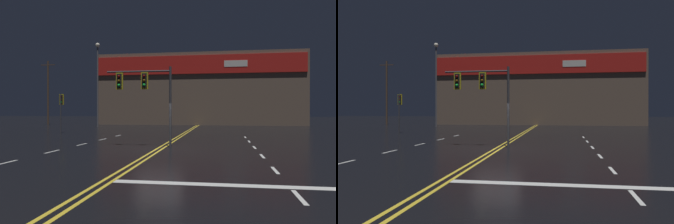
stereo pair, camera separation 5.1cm
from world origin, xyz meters
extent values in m
plane|color=black|center=(0.00, 0.00, 0.00)|extent=(200.00, 200.00, 0.00)
cube|color=gold|center=(-0.15, 0.00, 0.00)|extent=(0.12, 60.00, 0.01)
cube|color=gold|center=(0.15, 0.00, 0.00)|extent=(0.12, 60.00, 0.01)
cube|color=silver|center=(-5.17, -5.40, 0.00)|extent=(0.12, 1.40, 0.01)
cube|color=silver|center=(-5.17, -1.80, 0.00)|extent=(0.12, 1.40, 0.01)
cube|color=silver|center=(-5.17, 1.80, 0.00)|extent=(0.12, 1.40, 0.01)
cube|color=silver|center=(-5.17, 5.40, 0.00)|extent=(0.12, 1.40, 0.01)
cube|color=silver|center=(-5.17, 9.00, 0.00)|extent=(0.12, 1.40, 0.01)
cube|color=silver|center=(5.17, -9.00, 0.00)|extent=(0.12, 1.40, 0.01)
cube|color=silver|center=(5.17, -5.40, 0.00)|extent=(0.12, 1.40, 0.01)
cube|color=silver|center=(5.17, -1.80, 0.00)|extent=(0.12, 1.40, 0.01)
cube|color=silver|center=(5.17, 1.80, 0.00)|extent=(0.12, 1.40, 0.01)
cube|color=silver|center=(5.17, 5.40, 0.00)|extent=(0.12, 1.40, 0.01)
cube|color=silver|center=(5.17, 9.00, 0.00)|extent=(0.12, 1.40, 0.01)
cube|color=silver|center=(5.17, -7.98, 0.00)|extent=(9.93, 0.40, 0.01)
cylinder|color=#38383D|center=(0.44, 1.22, 2.30)|extent=(0.14, 0.14, 4.61)
cylinder|color=#38383D|center=(-1.44, 1.22, 4.36)|extent=(3.77, 0.10, 0.10)
cube|color=black|center=(-1.06, 1.22, 3.82)|extent=(0.28, 0.24, 0.84)
cube|color=gold|center=(-1.06, 1.22, 3.82)|extent=(0.42, 0.08, 0.99)
sphere|color=#500705|center=(-1.06, 1.06, 4.07)|extent=(0.17, 0.17, 0.17)
sphere|color=#543707|center=(-1.06, 1.06, 3.82)|extent=(0.17, 0.17, 0.17)
sphere|color=green|center=(-1.06, 1.06, 3.57)|extent=(0.17, 0.17, 0.17)
cube|color=black|center=(-2.57, 1.22, 3.82)|extent=(0.28, 0.24, 0.84)
cube|color=gold|center=(-2.57, 1.22, 3.82)|extent=(0.42, 0.08, 0.99)
sphere|color=#500705|center=(-2.57, 1.06, 4.07)|extent=(0.17, 0.17, 0.17)
sphere|color=#543707|center=(-2.57, 1.06, 3.82)|extent=(0.17, 0.17, 0.17)
sphere|color=green|center=(-2.57, 1.06, 3.57)|extent=(0.17, 0.17, 0.17)
cylinder|color=#38383D|center=(-11.38, 11.05, 1.80)|extent=(0.13, 0.13, 3.60)
cube|color=black|center=(-11.38, 11.23, 3.13)|extent=(0.28, 0.24, 0.84)
cube|color=gold|center=(-11.38, 11.23, 3.13)|extent=(0.42, 0.08, 0.99)
sphere|color=#500705|center=(-11.38, 11.07, 3.38)|extent=(0.17, 0.17, 0.17)
sphere|color=#543707|center=(-11.38, 11.07, 3.13)|extent=(0.17, 0.17, 0.17)
sphere|color=green|center=(-11.38, 11.07, 2.88)|extent=(0.17, 0.17, 0.17)
cylinder|color=#59595E|center=(-12.44, 22.92, 5.19)|extent=(0.20, 0.20, 10.39)
sphere|color=silver|center=(-12.44, 22.92, 10.55)|extent=(0.56, 0.56, 0.56)
cube|color=brown|center=(0.00, 34.61, 5.27)|extent=(30.35, 10.00, 10.54)
cube|color=red|center=(0.00, 29.51, 8.70)|extent=(29.74, 0.20, 2.64)
cube|color=white|center=(5.31, 29.46, 8.70)|extent=(3.20, 0.16, 0.90)
cylinder|color=#4C3828|center=(-22.38, 28.31, 4.78)|extent=(0.26, 0.26, 9.56)
cube|color=#4C3828|center=(-22.38, 28.31, 8.96)|extent=(2.20, 0.12, 0.12)
camera|label=1|loc=(3.32, -17.24, 2.08)|focal=35.00mm
camera|label=2|loc=(3.37, -17.24, 2.08)|focal=35.00mm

